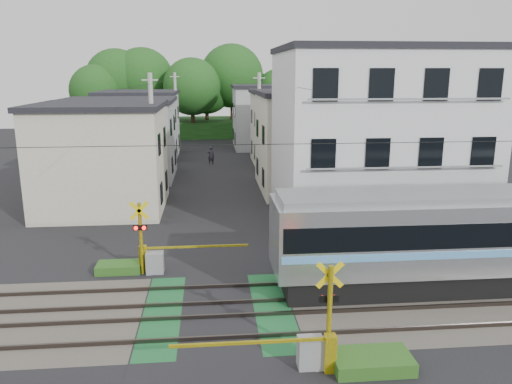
{
  "coord_description": "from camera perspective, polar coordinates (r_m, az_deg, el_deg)",
  "views": [
    {
      "loc": [
        -0.15,
        -15.81,
        8.04
      ],
      "look_at": [
        1.78,
        5.0,
        2.99
      ],
      "focal_mm": 35.0,
      "sensor_mm": 36.0,
      "label": 1
    }
  ],
  "objects": [
    {
      "name": "track_bed",
      "position": [
        17.72,
        -4.37,
        -13.31
      ],
      "size": [
        120.0,
        120.0,
        0.14
      ],
      "color": "#47423A",
      "rests_on": "ground"
    },
    {
      "name": "utility_poles",
      "position": [
        39.03,
        -6.66,
        7.66
      ],
      "size": [
        7.9,
        42.0,
        8.0
      ],
      "color": "#A5A5A0",
      "rests_on": "ground"
    },
    {
      "name": "catenary",
      "position": [
        17.54,
        15.4,
        -1.26
      ],
      "size": [
        60.0,
        5.04,
        7.0
      ],
      "color": "#2D2D33",
      "rests_on": "ground"
    },
    {
      "name": "apartment_block",
      "position": [
        26.95,
        13.53,
        5.99
      ],
      "size": [
        10.2,
        8.36,
        9.3
      ],
      "color": "silver",
      "rests_on": "ground"
    },
    {
      "name": "crossing_signal_near",
      "position": [
        14.45,
        6.64,
        -16.98
      ],
      "size": [
        4.74,
        0.65,
        3.09
      ],
      "color": "yellow",
      "rests_on": "ground"
    },
    {
      "name": "tree_hill",
      "position": [
        65.12,
        -5.29,
        11.35
      ],
      "size": [
        40.0,
        13.07,
        11.57
      ],
      "color": "#1F4F1A",
      "rests_on": "ground"
    },
    {
      "name": "crossing_signal_far",
      "position": [
        20.94,
        -11.74,
        -7.21
      ],
      "size": [
        4.74,
        0.65,
        3.09
      ],
      "color": "yellow",
      "rests_on": "ground"
    },
    {
      "name": "houses_row",
      "position": [
        42.01,
        -4.76,
        6.97
      ],
      "size": [
        22.07,
        31.35,
        6.8
      ],
      "color": "beige",
      "rests_on": "ground"
    },
    {
      "name": "ground",
      "position": [
        17.74,
        -4.37,
        -13.42
      ],
      "size": [
        120.0,
        120.0,
        0.0
      ],
      "primitive_type": "plane",
      "color": "black"
    },
    {
      "name": "weed_patches",
      "position": [
        17.68,
        1.48,
        -12.81
      ],
      "size": [
        10.25,
        8.8,
        0.4
      ],
      "color": "#2D5E1E",
      "rests_on": "ground"
    },
    {
      "name": "pedestrian",
      "position": [
        44.62,
        -5.18,
        4.2
      ],
      "size": [
        0.62,
        0.42,
        1.63
      ],
      "primitive_type": "imported",
      "rotation": [
        0.0,
        0.0,
        3.2
      ],
      "color": "#342F3B",
      "rests_on": "ground"
    }
  ]
}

